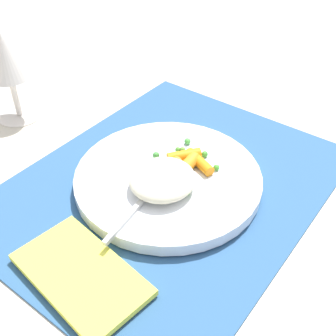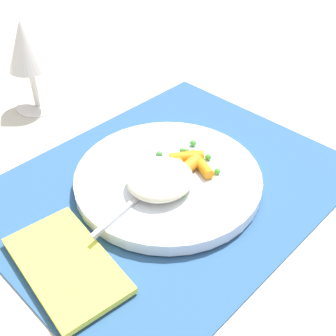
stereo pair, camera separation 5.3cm
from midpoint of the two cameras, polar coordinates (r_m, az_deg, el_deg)
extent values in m
plane|color=beige|center=(0.58, -2.63, -2.60)|extent=(2.40, 2.40, 0.00)
cube|color=#2D5684|center=(0.58, -2.64, -2.38)|extent=(0.46, 0.36, 0.01)
cylinder|color=white|center=(0.57, -2.67, -1.53)|extent=(0.25, 0.25, 0.02)
ellipsoid|color=beige|center=(0.53, -3.58, -1.63)|extent=(0.09, 0.08, 0.03)
cylinder|color=orange|center=(0.58, -0.54, 1.57)|extent=(0.05, 0.04, 0.02)
cylinder|color=orange|center=(0.56, -0.17, 0.16)|extent=(0.05, 0.02, 0.02)
cylinder|color=orange|center=(0.56, -2.94, 0.03)|extent=(0.04, 0.02, 0.02)
cylinder|color=orange|center=(0.57, 1.53, 0.74)|extent=(0.03, 0.05, 0.01)
sphere|color=#58AF38|center=(0.53, -0.34, -3.35)|extent=(0.01, 0.01, 0.01)
sphere|color=green|center=(0.58, 0.04, 1.55)|extent=(0.01, 0.01, 0.01)
sphere|color=#4F9A34|center=(0.55, 0.50, -1.11)|extent=(0.01, 0.01, 0.01)
sphere|color=#4B983C|center=(0.55, -3.27, -1.33)|extent=(0.01, 0.01, 0.01)
sphere|color=green|center=(0.59, 2.36, 1.76)|extent=(0.01, 0.01, 0.01)
sphere|color=#41943C|center=(0.59, -4.20, 1.61)|extent=(0.01, 0.01, 0.01)
sphere|color=#4FB045|center=(0.61, 0.13, 3.49)|extent=(0.01, 0.01, 0.01)
sphere|color=#57B333|center=(0.58, -2.13, 1.18)|extent=(0.01, 0.01, 0.01)
sphere|color=green|center=(0.57, 3.83, -0.03)|extent=(0.01, 0.01, 0.01)
sphere|color=green|center=(0.58, 1.56, 1.29)|extent=(0.01, 0.01, 0.01)
sphere|color=#5A8E30|center=(0.60, -0.61, 2.31)|extent=(0.01, 0.01, 0.01)
sphere|color=#51A032|center=(0.58, 1.54, 0.86)|extent=(0.01, 0.01, 0.01)
sphere|color=#4D9733|center=(0.60, -1.22, 2.38)|extent=(0.01, 0.01, 0.01)
sphere|color=#519738|center=(0.56, -0.78, -0.51)|extent=(0.01, 0.01, 0.01)
cube|color=beige|center=(0.58, -1.06, 1.09)|extent=(0.05, 0.02, 0.01)
cube|color=beige|center=(0.52, -6.55, -4.71)|extent=(0.15, 0.03, 0.01)
cylinder|color=silver|center=(0.77, -21.03, 6.60)|extent=(0.07, 0.07, 0.00)
cylinder|color=silver|center=(0.75, -21.66, 8.87)|extent=(0.01, 0.01, 0.07)
cone|color=silver|center=(0.72, -23.08, 13.87)|extent=(0.07, 0.07, 0.08)
cube|color=#EAE54C|center=(0.48, -14.73, -13.68)|extent=(0.10, 0.16, 0.01)
camera|label=1|loc=(0.03, -92.73, -2.26)|focal=45.77mm
camera|label=2|loc=(0.03, 87.27, 2.26)|focal=45.77mm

